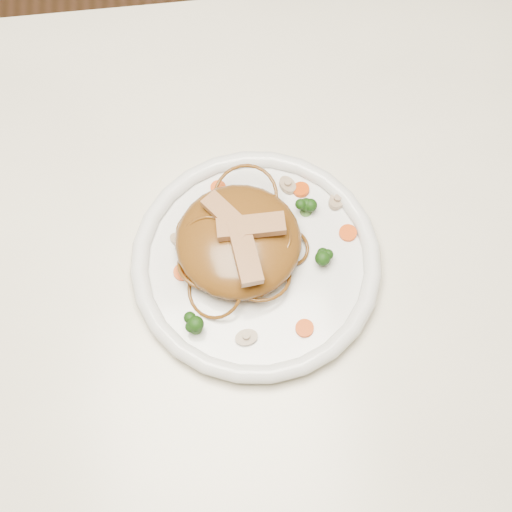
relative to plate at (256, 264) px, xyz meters
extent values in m
plane|color=#54341C|center=(-0.08, 0.00, -0.76)|extent=(4.00, 4.00, 0.00)
cube|color=white|center=(-0.08, 0.00, -0.03)|extent=(1.20, 0.80, 0.04)
cylinder|color=brown|center=(0.46, 0.34, -0.40)|extent=(0.06, 0.06, 0.71)
cylinder|color=white|center=(0.00, 0.00, 0.00)|extent=(0.31, 0.31, 0.02)
ellipsoid|color=brown|center=(-0.02, 0.02, 0.03)|extent=(0.17, 0.17, 0.04)
cube|color=tan|center=(0.00, 0.02, 0.06)|extent=(0.07, 0.02, 0.01)
cube|color=tan|center=(-0.03, 0.03, 0.06)|extent=(0.05, 0.06, 0.01)
cube|color=tan|center=(-0.01, -0.01, 0.06)|extent=(0.03, 0.07, 0.01)
cylinder|color=#EC4108|center=(0.06, 0.08, 0.01)|extent=(0.03, 0.03, 0.00)
cylinder|color=#EC4108|center=(-0.08, 0.00, 0.01)|extent=(0.02, 0.02, 0.00)
cylinder|color=#EC4108|center=(0.11, 0.02, 0.01)|extent=(0.03, 0.03, 0.00)
cylinder|color=#EC4108|center=(-0.03, 0.10, 0.01)|extent=(0.02, 0.02, 0.00)
cylinder|color=#EC4108|center=(0.04, -0.08, 0.01)|extent=(0.02, 0.02, 0.00)
cylinder|color=#C4AE93|center=(-0.02, -0.09, 0.01)|extent=(0.03, 0.03, 0.01)
cylinder|color=#C4AE93|center=(0.10, 0.06, 0.01)|extent=(0.04, 0.04, 0.01)
cylinder|color=#C4AE93|center=(-0.08, 0.03, 0.01)|extent=(0.03, 0.03, 0.01)
cylinder|color=#C4AE93|center=(0.05, 0.09, 0.01)|extent=(0.03, 0.03, 0.01)
camera|label=1|loc=(-0.03, -0.29, 0.70)|focal=47.39mm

